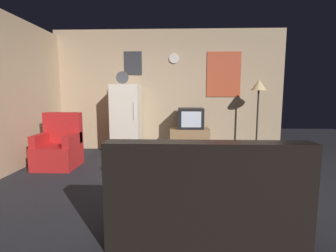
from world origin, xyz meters
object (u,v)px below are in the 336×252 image
object	(u,v)px
standing_lamp	(259,91)
coffee_table	(143,165)
fridge	(126,119)
tv_stand	(189,141)
book_stack	(216,151)
couch	(204,201)
armchair	(59,148)
mug_ceramic_white	(133,145)
remote_control	(141,147)
crt_tv	(191,118)
wine_glass	(155,144)

from	to	relation	value
standing_lamp	coffee_table	distance (m)	2.98
fridge	tv_stand	xyz separation A→B (m)	(1.39, -0.02, -0.48)
book_stack	coffee_table	bearing A→B (deg)	-129.44
standing_lamp	couch	bearing A→B (deg)	-115.04
fridge	armchair	bearing A→B (deg)	-132.07
mug_ceramic_white	armchair	distance (m)	1.55
standing_lamp	armchair	world-z (taller)	standing_lamp
coffee_table	fridge	bearing A→B (deg)	108.65
tv_stand	standing_lamp	distance (m)	1.79
couch	remote_control	bearing A→B (deg)	117.52
standing_lamp	book_stack	size ratio (longest dim) A/B	7.24
remote_control	fridge	bearing A→B (deg)	108.48
crt_tv	coffee_table	xyz separation A→B (m)	(-0.80, -1.78, -0.53)
tv_stand	book_stack	bearing A→B (deg)	-14.45
remote_control	armchair	xyz separation A→B (m)	(-1.57, 0.55, -0.15)
mug_ceramic_white	armchair	size ratio (longest dim) A/B	0.09
crt_tv	book_stack	xyz separation A→B (m)	(0.54, -0.14, -0.69)
tv_stand	book_stack	distance (m)	0.62
standing_lamp	fridge	bearing A→B (deg)	177.53
fridge	mug_ceramic_white	xyz separation A→B (m)	(0.44, -1.66, -0.23)
crt_tv	mug_ceramic_white	size ratio (longest dim) A/B	6.00
coffee_table	wine_glass	distance (m)	0.36
mug_ceramic_white	remote_control	size ratio (longest dim) A/B	0.60
fridge	armchair	xyz separation A→B (m)	(-1.00, -1.11, -0.42)
coffee_table	book_stack	world-z (taller)	coffee_table
crt_tv	standing_lamp	xyz separation A→B (m)	(1.40, -0.10, 0.59)
remote_control	couch	distance (m)	1.75
mug_ceramic_white	book_stack	world-z (taller)	mug_ceramic_white
coffee_table	standing_lamp	bearing A→B (deg)	37.36
mug_ceramic_white	remote_control	bearing A→B (deg)	2.60
mug_ceramic_white	book_stack	size ratio (longest dim) A/B	0.41
fridge	standing_lamp	distance (m)	2.87
tv_stand	crt_tv	world-z (taller)	crt_tv
standing_lamp	coffee_table	size ratio (longest dim) A/B	2.21
mug_ceramic_white	couch	size ratio (longest dim) A/B	0.05
crt_tv	couch	xyz separation A→B (m)	(-0.04, -3.18, -0.46)
armchair	standing_lamp	bearing A→B (deg)	14.55
remote_control	couch	bearing A→B (deg)	-62.84
coffee_table	armchair	xyz separation A→B (m)	(-1.61, 0.69, 0.10)
standing_lamp	book_stack	xyz separation A→B (m)	(-0.85, -0.04, -1.28)
fridge	mug_ceramic_white	bearing A→B (deg)	-75.19
fridge	mug_ceramic_white	world-z (taller)	fridge
wine_glass	couch	bearing A→B (deg)	-67.96
tv_stand	book_stack	world-z (taller)	tv_stand
book_stack	remote_control	bearing A→B (deg)	-132.92
standing_lamp	armchair	distance (m)	4.06
tv_stand	crt_tv	xyz separation A→B (m)	(0.02, -0.00, 0.50)
wine_glass	tv_stand	bearing A→B (deg)	70.75
fridge	armchair	distance (m)	1.55
armchair	couch	size ratio (longest dim) A/B	0.56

